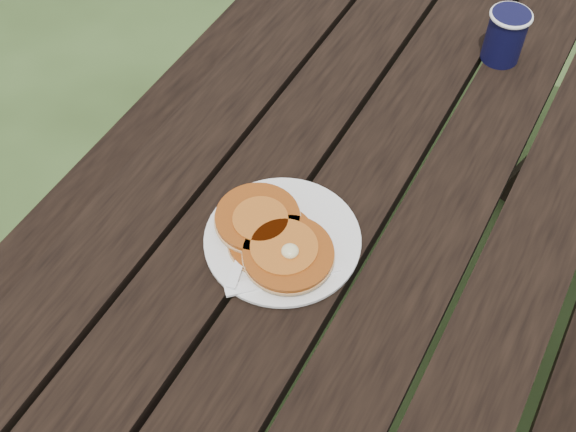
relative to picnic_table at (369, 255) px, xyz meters
The scene contains 7 objects.
ground 0.37m from the picnic_table, ahead, with size 60.00×60.00×0.00m, color #2C3E1A.
picnic_table is the anchor object (origin of this frame).
plate 0.49m from the picnic_table, 100.13° to the right, with size 0.24×0.24×0.01m, color white.
pancake_stack 0.52m from the picnic_table, 101.04° to the right, with size 0.22×0.18×0.04m.
knife 0.54m from the picnic_table, 92.40° to the right, with size 0.02×0.18×0.01m, color white.
fork 0.55m from the picnic_table, 103.47° to the right, with size 0.03×0.16×0.01m, color white, non-canonical shape.
coffee_cup 0.54m from the picnic_table, 70.80° to the left, with size 0.08×0.08×0.11m.
Camera 1 is at (0.28, -0.88, 1.70)m, focal length 45.00 mm.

